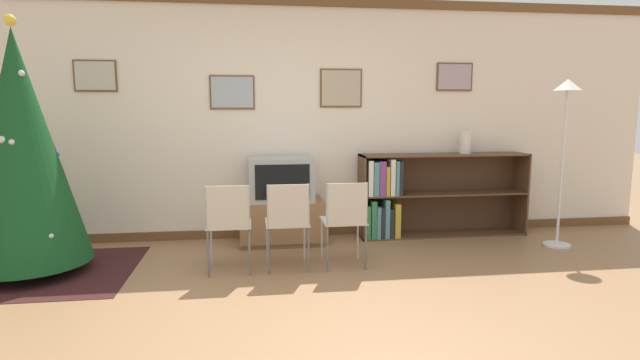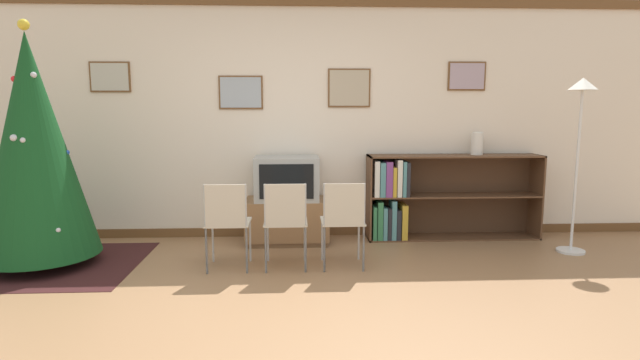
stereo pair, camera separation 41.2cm
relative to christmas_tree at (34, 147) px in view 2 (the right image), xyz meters
name	(u,v)px [view 2 (the right image)]	position (x,y,z in m)	size (l,w,h in m)	color
ground_plane	(295,315)	(2.40, -1.28, -1.14)	(24.00, 24.00, 0.00)	#936B47
wall_back	(294,120)	(2.40, 1.05, 0.22)	(8.83, 0.11, 2.70)	silver
area_rug	(44,265)	(0.00, 0.00, -1.13)	(1.80, 1.49, 0.01)	#381919
christmas_tree	(34,147)	(0.00, 0.00, 0.00)	(1.06, 1.06, 2.27)	maroon
tv_console	(287,221)	(2.32, 0.72, -0.89)	(0.91, 0.53, 0.49)	brown
television	(287,178)	(2.32, 0.71, -0.41)	(0.69, 0.52, 0.47)	#9E9E99
folding_chair_left	(227,220)	(1.79, -0.24, -0.66)	(0.40, 0.40, 0.82)	#BCB29E
folding_chair_center	(286,220)	(2.32, -0.24, -0.66)	(0.40, 0.40, 0.82)	#BCB29E
folding_chair_right	(343,219)	(2.85, -0.24, -0.66)	(0.40, 0.40, 0.82)	#BCB29E
bookshelf	(422,197)	(3.85, 0.82, -0.66)	(1.96, 0.36, 0.96)	brown
vase	(477,143)	(4.48, 0.85, -0.04)	(0.13, 0.13, 0.26)	silver
standing_lamp	(580,120)	(5.27, 0.17, 0.23)	(0.28, 0.28, 1.78)	silver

